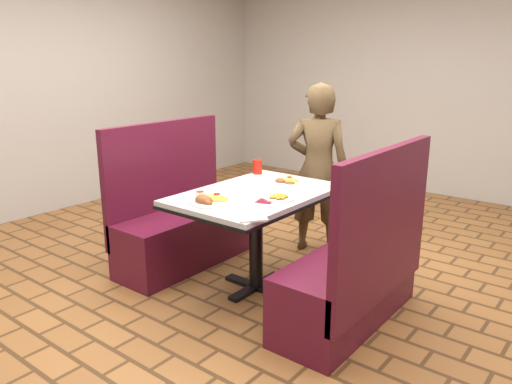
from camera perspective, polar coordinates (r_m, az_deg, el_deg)
room at (r=3.43m, az=0.00°, el=19.08°), size 7.00×7.04×2.82m
dining_table at (r=3.57m, az=0.00°, el=-1.49°), size 0.81×1.21×0.75m
booth_bench_left at (r=4.19m, az=-8.61°, el=-3.77°), size 0.47×1.20×1.17m
booth_bench_right at (r=3.29m, az=11.14°, el=-9.39°), size 0.47×1.20×1.17m
diner_person at (r=4.36m, az=7.08°, el=2.61°), size 0.63×0.53×1.48m
near_dinner_plate at (r=3.29m, az=-5.23°, el=-0.69°), size 0.30×0.30×0.09m
far_dinner_plate at (r=3.79m, az=3.58°, el=1.35°), size 0.25×0.25×0.07m
plantain_plate at (r=3.36m, az=2.67°, el=-0.65°), size 0.20×0.20×0.03m
maroon_napkin at (r=3.32m, az=1.03°, el=-1.06°), size 0.13×0.13×0.00m
spoon_utensil at (r=3.31m, az=0.74°, el=-1.04°), size 0.01×0.12×0.00m
red_tumbler at (r=4.10m, az=0.17°, el=2.91°), size 0.08×0.08×0.12m
paper_napkin at (r=3.00m, az=-0.65°, el=-2.73°), size 0.28×0.27×0.01m
knife_utensil at (r=3.35m, az=-4.44°, el=-0.81°), size 0.08×0.14×0.00m
fork_utensil at (r=3.33m, az=-6.42°, el=-0.98°), size 0.07×0.12×0.00m
lettuce_shreds at (r=3.57m, az=1.10°, el=0.11°), size 0.28×0.32×0.00m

